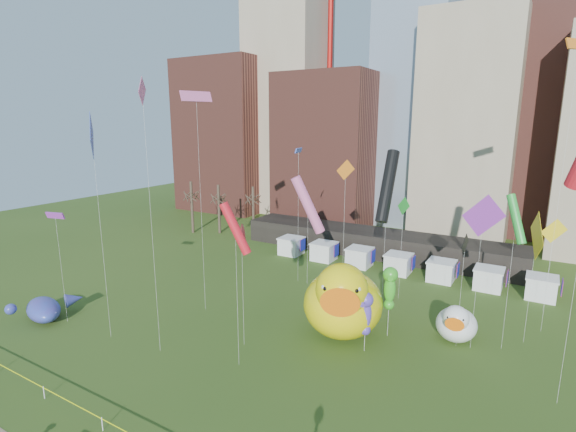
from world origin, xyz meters
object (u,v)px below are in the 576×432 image
Objects in this scene: seahorse_green at (390,285)px; big_duck at (343,300)px; whale_inflatable at (46,308)px; small_duck at (456,323)px; seahorse_purple at (366,310)px.

big_duck is at bearing -166.13° from seahorse_green.
small_duck is at bearing 43.25° from whale_inflatable.
seahorse_purple is at bearing -49.78° from big_duck.
seahorse_green is at bearing -162.59° from small_duck.
big_duck is 2.97m from seahorse_purple.
small_duck is 36.82m from whale_inflatable.
whale_inflatable is (-33.59, -15.08, -0.59)m from small_duck.
seahorse_purple is at bearing 38.13° from whale_inflatable.
whale_inflatable is at bearing -164.91° from seahorse_purple.
seahorse_purple is (-0.78, -3.44, -1.10)m from seahorse_green.
big_duck is 27.47m from whale_inflatable.
small_duck is 0.92× the size of seahorse_purple.
big_duck is 1.63× the size of seahorse_green.
whale_inflatable is (-27.64, -9.55, -2.55)m from seahorse_purple.
whale_inflatable is at bearing -176.60° from big_duck.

